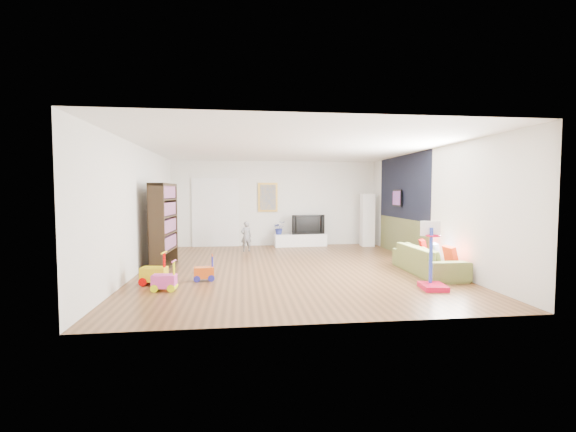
{
  "coord_description": "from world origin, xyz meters",
  "views": [
    {
      "loc": [
        -1.08,
        -8.55,
        1.7
      ],
      "look_at": [
        0.0,
        0.4,
        1.15
      ],
      "focal_mm": 24.0,
      "sensor_mm": 36.0,
      "label": 1
    }
  ],
  "objects": [
    {
      "name": "bookshelf",
      "position": [
        -2.84,
        0.39,
        0.95
      ],
      "size": [
        0.4,
        1.32,
        1.91
      ],
      "primitive_type": "cube",
      "rotation": [
        0.0,
        0.0,
        -0.05
      ],
      "color": "black",
      "rests_on": "ground"
    },
    {
      "name": "navy_accent",
      "position": [
        3.23,
        1.4,
        1.85
      ],
      "size": [
        0.01,
        3.2,
        1.7
      ],
      "primitive_type": "cube",
      "color": "black",
      "rests_on": "wall_right"
    },
    {
      "name": "wall_left",
      "position": [
        -3.25,
        0.0,
        1.35
      ],
      "size": [
        0.0,
        7.5,
        2.7
      ],
      "primitive_type": "cube",
      "color": "beige",
      "rests_on": "ground"
    },
    {
      "name": "olive_wainscot",
      "position": [
        3.23,
        1.4,
        0.5
      ],
      "size": [
        0.01,
        3.2,
        1.0
      ],
      "primitive_type": "cube",
      "color": "brown",
      "rests_on": "wall_right"
    },
    {
      "name": "ceiling",
      "position": [
        0.0,
        0.0,
        2.7
      ],
      "size": [
        6.5,
        7.5,
        0.0
      ],
      "primitive_type": "cube",
      "color": "white",
      "rests_on": "ground"
    },
    {
      "name": "painting_back",
      "position": [
        -0.25,
        3.71,
        1.55
      ],
      "size": [
        0.62,
        0.06,
        0.92
      ],
      "primitive_type": "cube",
      "color": "gold",
      "rests_on": "wall_back"
    },
    {
      "name": "artwork_right",
      "position": [
        3.17,
        1.6,
        1.55
      ],
      "size": [
        0.04,
        0.56,
        0.46
      ],
      "primitive_type": "cube",
      "color": "#7F3F8C",
      "rests_on": "wall_right"
    },
    {
      "name": "ride_on_orange",
      "position": [
        -1.81,
        -1.08,
        0.25
      ],
      "size": [
        0.4,
        0.27,
        0.5
      ],
      "primitive_type": "cube",
      "rotation": [
        0.0,
        0.0,
        0.11
      ],
      "color": "#DD5415",
      "rests_on": "ground"
    },
    {
      "name": "wall_right",
      "position": [
        3.25,
        0.0,
        1.35
      ],
      "size": [
        0.0,
        7.5,
        2.7
      ],
      "primitive_type": "cube",
      "color": "silver",
      "rests_on": "ground"
    },
    {
      "name": "floor",
      "position": [
        0.0,
        0.0,
        0.0
      ],
      "size": [
        6.5,
        7.5,
        0.0
      ],
      "primitive_type": "cube",
      "color": "brown",
      "rests_on": "ground"
    },
    {
      "name": "pillow_left",
      "position": [
        3.0,
        -1.48,
        0.46
      ],
      "size": [
        0.11,
        0.38,
        0.38
      ],
      "primitive_type": "cube",
      "rotation": [
        0.0,
        0.0,
        -0.02
      ],
      "color": "red",
      "rests_on": "sofa"
    },
    {
      "name": "tv",
      "position": [
        0.99,
        3.47,
        0.69
      ],
      "size": [
        1.07,
        0.29,
        0.61
      ],
      "primitive_type": "imported",
      "rotation": [
        0.0,
        0.0,
        0.14
      ],
      "color": "black",
      "rests_on": "media_console"
    },
    {
      "name": "wall_front",
      "position": [
        0.0,
        -3.75,
        1.35
      ],
      "size": [
        6.5,
        0.0,
        2.7
      ],
      "primitive_type": "cube",
      "color": "silver",
      "rests_on": "ground"
    },
    {
      "name": "pillow_center",
      "position": [
        2.97,
        -0.99,
        0.46
      ],
      "size": [
        0.19,
        0.37,
        0.36
      ],
      "primitive_type": "cube",
      "rotation": [
        0.0,
        0.0,
        -0.28
      ],
      "color": "white",
      "rests_on": "sofa"
    },
    {
      "name": "pillow_right",
      "position": [
        2.99,
        -0.36,
        0.46
      ],
      "size": [
        0.19,
        0.37,
        0.36
      ],
      "primitive_type": "cube",
      "rotation": [
        0.0,
        0.0,
        -0.28
      ],
      "color": "#B10907",
      "rests_on": "sofa"
    },
    {
      "name": "tall_cabinet",
      "position": [
        2.88,
        3.24,
        0.83
      ],
      "size": [
        0.41,
        0.41,
        1.66
      ],
      "primitive_type": "cube",
      "rotation": [
        0.0,
        0.0,
        -0.05
      ],
      "color": "white",
      "rests_on": "ground"
    },
    {
      "name": "wall_back",
      "position": [
        0.0,
        3.75,
        1.35
      ],
      "size": [
        6.5,
        0.0,
        2.7
      ],
      "primitive_type": "cube",
      "color": "silver",
      "rests_on": "ground"
    },
    {
      "name": "ride_on_pink",
      "position": [
        -2.42,
        -1.77,
        0.26
      ],
      "size": [
        0.42,
        0.28,
        0.53
      ],
      "primitive_type": "cube",
      "rotation": [
        0.0,
        0.0,
        -0.09
      ],
      "color": "#E445AC",
      "rests_on": "ground"
    },
    {
      "name": "ride_on_yellow",
      "position": [
        -2.7,
        -1.28,
        0.3
      ],
      "size": [
        0.5,
        0.35,
        0.61
      ],
      "primitive_type": "cube",
      "rotation": [
        0.0,
        0.0,
        -0.16
      ],
      "color": "yellow",
      "rests_on": "ground"
    },
    {
      "name": "doorway",
      "position": [
        -1.9,
        3.71,
        1.05
      ],
      "size": [
        1.45,
        0.06,
        2.1
      ],
      "primitive_type": "cube",
      "color": "white",
      "rests_on": "ground"
    },
    {
      "name": "sofa",
      "position": [
        2.8,
        -0.95,
        0.29
      ],
      "size": [
        0.79,
        1.99,
        0.58
      ],
      "primitive_type": "imported",
      "rotation": [
        0.0,
        0.0,
        1.56
      ],
      "color": "olive",
      "rests_on": "ground"
    },
    {
      "name": "child",
      "position": [
        -0.96,
        2.56,
        0.43
      ],
      "size": [
        0.36,
        0.28,
        0.87
      ],
      "primitive_type": "imported",
      "rotation": [
        0.0,
        0.0,
        3.37
      ],
      "color": "slate",
      "rests_on": "ground"
    },
    {
      "name": "media_console",
      "position": [
        0.76,
        3.44,
        0.19
      ],
      "size": [
        1.68,
        0.53,
        0.39
      ],
      "primitive_type": "cube",
      "rotation": [
        0.0,
        0.0,
        0.07
      ],
      "color": "white",
      "rests_on": "ground"
    },
    {
      "name": "vase_plant",
      "position": [
        0.09,
        3.46,
        0.59
      ],
      "size": [
        0.43,
        0.39,
        0.42
      ],
      "primitive_type": "imported",
      "rotation": [
        0.0,
        0.0,
        0.19
      ],
      "color": "navy",
      "rests_on": "media_console"
    },
    {
      "name": "basketball_hoop",
      "position": [
        2.26,
        -2.22,
        0.6
      ],
      "size": [
        0.47,
        0.55,
        1.2
      ],
      "primitive_type": "cube",
      "rotation": [
        0.0,
        0.0,
        -0.13
      ],
      "color": "red",
      "rests_on": "ground"
    }
  ]
}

